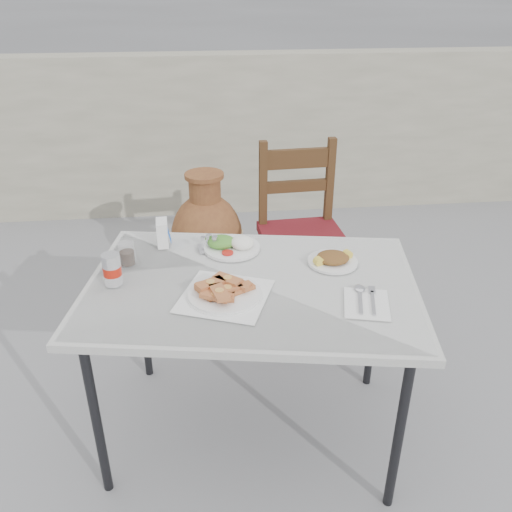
{
  "coord_description": "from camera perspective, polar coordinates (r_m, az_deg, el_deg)",
  "views": [
    {
      "loc": [
        -0.17,
        -1.63,
        1.74
      ],
      "look_at": [
        0.01,
        0.11,
        0.81
      ],
      "focal_mm": 38.0,
      "sensor_mm": 36.0,
      "label": 1
    }
  ],
  "objects": [
    {
      "name": "condiment_caddy",
      "position": [
        2.2,
        -4.93,
        1.2
      ],
      "size": [
        0.1,
        0.08,
        0.06
      ],
      "rotation": [
        0.0,
        0.0,
        0.12
      ],
      "color": "silver",
      "rests_on": "cafe_table"
    },
    {
      "name": "pide_plate",
      "position": [
        1.88,
        -3.33,
        -3.55
      ],
      "size": [
        0.38,
        0.38,
        0.06
      ],
      "rotation": [
        0.0,
        0.0,
        -0.36
      ],
      "color": "silver",
      "rests_on": "cafe_table"
    },
    {
      "name": "back_wall",
      "position": [
        4.29,
        -3.65,
        12.58
      ],
      "size": [
        6.0,
        0.25,
        1.2
      ],
      "primitive_type": "cube",
      "color": "#A69F8A",
      "rests_on": "ground"
    },
    {
      "name": "salad_chopped_plate",
      "position": [
        2.11,
        8.08,
        -0.33
      ],
      "size": [
        0.19,
        0.19,
        0.04
      ],
      "color": "silver",
      "rests_on": "cafe_table"
    },
    {
      "name": "napkin_holder",
      "position": [
        2.25,
        -9.82,
        2.4
      ],
      "size": [
        0.06,
        0.09,
        0.11
      ],
      "rotation": [
        0.0,
        0.0,
        0.06
      ],
      "color": "silver",
      "rests_on": "cafe_table"
    },
    {
      "name": "ground",
      "position": [
        2.39,
        -0.06,
        -18.7
      ],
      "size": [
        80.0,
        80.0,
        0.0
      ],
      "primitive_type": "plane",
      "color": "slate",
      "rests_on": "ground"
    },
    {
      "name": "soda_can",
      "position": [
        2.0,
        -14.92,
        -1.36
      ],
      "size": [
        0.07,
        0.07,
        0.12
      ],
      "color": "silver",
      "rests_on": "cafe_table"
    },
    {
      "name": "cola_glass",
      "position": [
        2.13,
        -13.41,
        0.12
      ],
      "size": [
        0.06,
        0.06,
        0.09
      ],
      "color": "white",
      "rests_on": "cafe_table"
    },
    {
      "name": "cafe_table",
      "position": [
        2.0,
        -0.47,
        -4.03
      ],
      "size": [
        1.32,
        1.0,
        0.73
      ],
      "rotation": [
        0.0,
        0.0,
        -0.17
      ],
      "color": "black",
      "rests_on": "ground"
    },
    {
      "name": "chair",
      "position": [
        2.89,
        4.8,
        2.44
      ],
      "size": [
        0.45,
        0.45,
        0.96
      ],
      "rotation": [
        0.0,
        0.0,
        0.06
      ],
      "color": "#3A220F",
      "rests_on": "ground"
    },
    {
      "name": "cutlery_napkin",
      "position": [
        1.9,
        11.47,
        -4.64
      ],
      "size": [
        0.19,
        0.22,
        0.01
      ],
      "rotation": [
        0.0,
        0.0,
        -0.24
      ],
      "color": "silver",
      "rests_on": "cafe_table"
    },
    {
      "name": "salad_rice_plate",
      "position": [
        2.2,
        -2.64,
        1.22
      ],
      "size": [
        0.23,
        0.23,
        0.06
      ],
      "color": "silver",
      "rests_on": "cafe_table"
    },
    {
      "name": "terracotta_urn",
      "position": [
        3.19,
        -5.17,
        1.95
      ],
      "size": [
        0.42,
        0.42,
        0.74
      ],
      "color": "brown",
      "rests_on": "ground"
    }
  ]
}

